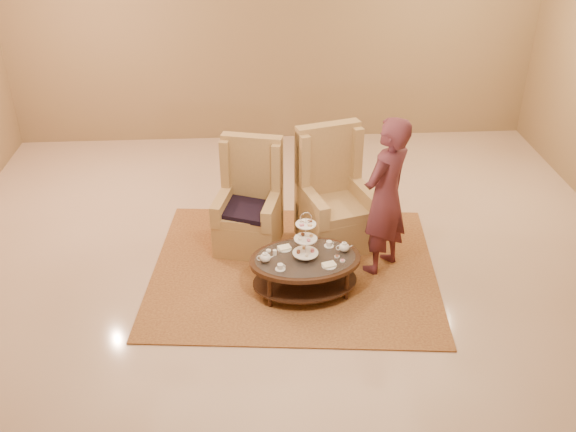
{
  "coord_description": "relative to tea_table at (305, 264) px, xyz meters",
  "views": [
    {
      "loc": [
        -0.38,
        -5.59,
        4.11
      ],
      "look_at": [
        -0.02,
        0.2,
        0.72
      ],
      "focal_mm": 40.0,
      "sensor_mm": 36.0,
      "label": 1
    }
  ],
  "objects": [
    {
      "name": "ground",
      "position": [
        -0.14,
        0.16,
        -0.35
      ],
      "size": [
        8.0,
        8.0,
        0.0
      ],
      "primitive_type": "plane",
      "color": "beige",
      "rests_on": "ground"
    },
    {
      "name": "rug",
      "position": [
        -0.09,
        0.41,
        -0.34
      ],
      "size": [
        3.34,
        2.88,
        0.02
      ],
      "rotation": [
        0.0,
        0.0,
        -0.1
      ],
      "color": "#AF7A3E",
      "rests_on": "ground"
    },
    {
      "name": "armchair_right",
      "position": [
        0.41,
        1.01,
        0.12
      ],
      "size": [
        0.94,
        0.96,
        1.39
      ],
      "rotation": [
        0.0,
        0.0,
        0.29
      ],
      "color": "tan",
      "rests_on": "ground"
    },
    {
      "name": "wall_back",
      "position": [
        -0.14,
        4.16,
        1.4
      ],
      "size": [
        8.0,
        0.04,
        3.5
      ],
      "primitive_type": "cube",
      "color": "#997B53",
      "rests_on": "ground"
    },
    {
      "name": "ceiling",
      "position": [
        -0.14,
        0.16,
        -0.35
      ],
      "size": [
        8.0,
        8.0,
        0.02
      ],
      "primitive_type": "cube",
      "color": "beige",
      "rests_on": "ground"
    },
    {
      "name": "armchair_left",
      "position": [
        -0.56,
        1.0,
        0.08
      ],
      "size": [
        0.84,
        0.86,
        1.28
      ],
      "rotation": [
        0.0,
        0.0,
        -0.24
      ],
      "color": "tan",
      "rests_on": "ground"
    },
    {
      "name": "person",
      "position": [
        0.87,
        0.39,
        0.54
      ],
      "size": [
        0.76,
        0.76,
        1.78
      ],
      "rotation": [
        0.0,
        0.0,
        3.93
      ],
      "color": "#58262F",
      "rests_on": "ground"
    },
    {
      "name": "tea_table",
      "position": [
        0.0,
        0.0,
        0.0
      ],
      "size": [
        1.22,
        0.9,
        0.96
      ],
      "rotation": [
        0.0,
        0.0,
        0.09
      ],
      "color": "black",
      "rests_on": "ground"
    }
  ]
}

